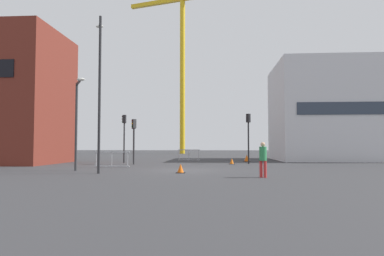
{
  "coord_description": "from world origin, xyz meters",
  "views": [
    {
      "loc": [
        1.93,
        -21.06,
        1.52
      ],
      "look_at": [
        0.0,
        6.52,
        2.86
      ],
      "focal_mm": 32.81,
      "sensor_mm": 36.0,
      "label": 1
    }
  ],
  "objects_px": {
    "streetlamp_short": "(77,115)",
    "traffic_cone_striped": "(247,158)",
    "traffic_light_island": "(124,131)",
    "traffic_light_corner": "(134,134)",
    "traffic_light_crosswalk": "(134,134)",
    "pedestrian_walking": "(263,157)",
    "construction_crane": "(181,52)",
    "traffic_light_near": "(248,130)",
    "traffic_cone_on_verge": "(181,169)",
    "traffic_cone_orange": "(232,162)",
    "streetlamp_tall": "(100,83)"
  },
  "relations": [
    {
      "from": "streetlamp_short",
      "to": "traffic_cone_striped",
      "type": "distance_m",
      "value": 16.91
    },
    {
      "from": "traffic_light_island",
      "to": "traffic_light_corner",
      "type": "distance_m",
      "value": 2.14
    },
    {
      "from": "traffic_light_island",
      "to": "traffic_light_crosswalk",
      "type": "xyz_separation_m",
      "value": [
        1.41,
        -2.36,
        -0.33
      ]
    },
    {
      "from": "traffic_light_crosswalk",
      "to": "pedestrian_walking",
      "type": "relative_size",
      "value": 2.14
    },
    {
      "from": "construction_crane",
      "to": "streetlamp_short",
      "type": "bearing_deg",
      "value": -92.52
    },
    {
      "from": "traffic_light_near",
      "to": "traffic_cone_on_verge",
      "type": "relative_size",
      "value": 8.09
    },
    {
      "from": "pedestrian_walking",
      "to": "traffic_cone_on_verge",
      "type": "xyz_separation_m",
      "value": [
        -4.11,
        2.4,
        -0.73
      ]
    },
    {
      "from": "traffic_light_corner",
      "to": "traffic_cone_on_verge",
      "type": "bearing_deg",
      "value": -65.87
    },
    {
      "from": "traffic_light_island",
      "to": "traffic_light_crosswalk",
      "type": "distance_m",
      "value": 2.76
    },
    {
      "from": "traffic_light_near",
      "to": "pedestrian_walking",
      "type": "distance_m",
      "value": 12.1
    },
    {
      "from": "traffic_cone_orange",
      "to": "traffic_cone_striped",
      "type": "height_order",
      "value": "traffic_cone_striped"
    },
    {
      "from": "traffic_light_crosswalk",
      "to": "traffic_light_corner",
      "type": "bearing_deg",
      "value": 103.78
    },
    {
      "from": "streetlamp_tall",
      "to": "traffic_light_island",
      "type": "xyz_separation_m",
      "value": [
        -1.55,
        10.94,
        -2.16
      ]
    },
    {
      "from": "traffic_light_island",
      "to": "traffic_cone_striped",
      "type": "height_order",
      "value": "traffic_light_island"
    },
    {
      "from": "traffic_light_crosswalk",
      "to": "traffic_cone_orange",
      "type": "height_order",
      "value": "traffic_light_crosswalk"
    },
    {
      "from": "pedestrian_walking",
      "to": "traffic_cone_on_verge",
      "type": "relative_size",
      "value": 3.3
    },
    {
      "from": "traffic_cone_orange",
      "to": "streetlamp_short",
      "type": "bearing_deg",
      "value": -138.55
    },
    {
      "from": "streetlamp_tall",
      "to": "traffic_light_crosswalk",
      "type": "bearing_deg",
      "value": 90.94
    },
    {
      "from": "traffic_cone_orange",
      "to": "traffic_cone_on_verge",
      "type": "distance_m",
      "value": 9.59
    },
    {
      "from": "construction_crane",
      "to": "pedestrian_walking",
      "type": "distance_m",
      "value": 48.75
    },
    {
      "from": "traffic_light_near",
      "to": "streetlamp_tall",
      "type": "bearing_deg",
      "value": -131.37
    },
    {
      "from": "streetlamp_tall",
      "to": "traffic_light_island",
      "type": "relative_size",
      "value": 2.08
    },
    {
      "from": "streetlamp_tall",
      "to": "traffic_cone_striped",
      "type": "xyz_separation_m",
      "value": [
        9.08,
        13.99,
        -4.6
      ]
    },
    {
      "from": "traffic_light_crosswalk",
      "to": "traffic_cone_orange",
      "type": "xyz_separation_m",
      "value": [
        7.66,
        1.0,
        -2.2
      ]
    },
    {
      "from": "streetlamp_tall",
      "to": "traffic_light_island",
      "type": "distance_m",
      "value": 11.25
    },
    {
      "from": "construction_crane",
      "to": "traffic_light_near",
      "type": "height_order",
      "value": "construction_crane"
    },
    {
      "from": "traffic_light_island",
      "to": "traffic_light_crosswalk",
      "type": "relative_size",
      "value": 1.15
    },
    {
      "from": "pedestrian_walking",
      "to": "traffic_light_island",
      "type": "bearing_deg",
      "value": 128.05
    },
    {
      "from": "construction_crane",
      "to": "streetlamp_short",
      "type": "xyz_separation_m",
      "value": [
        -1.83,
        -41.64,
        -14.78
      ]
    },
    {
      "from": "traffic_light_island",
      "to": "traffic_cone_orange",
      "type": "height_order",
      "value": "traffic_light_island"
    },
    {
      "from": "streetlamp_short",
      "to": "traffic_cone_on_verge",
      "type": "height_order",
      "value": "streetlamp_short"
    },
    {
      "from": "streetlamp_tall",
      "to": "traffic_cone_on_verge",
      "type": "relative_size",
      "value": 17.03
    },
    {
      "from": "streetlamp_short",
      "to": "traffic_cone_orange",
      "type": "height_order",
      "value": "streetlamp_short"
    },
    {
      "from": "traffic_light_near",
      "to": "pedestrian_walking",
      "type": "xyz_separation_m",
      "value": [
        -0.41,
        -11.96,
        -1.75
      ]
    },
    {
      "from": "traffic_cone_on_verge",
      "to": "traffic_cone_striped",
      "type": "xyz_separation_m",
      "value": [
        4.71,
        13.46,
        0.07
      ]
    },
    {
      "from": "traffic_light_near",
      "to": "traffic_cone_striped",
      "type": "relative_size",
      "value": 6.39
    },
    {
      "from": "traffic_light_near",
      "to": "traffic_light_island",
      "type": "bearing_deg",
      "value": 175.37
    },
    {
      "from": "pedestrian_walking",
      "to": "construction_crane",
      "type": "bearing_deg",
      "value": 100.63
    },
    {
      "from": "traffic_light_island",
      "to": "pedestrian_walking",
      "type": "relative_size",
      "value": 2.47
    },
    {
      "from": "streetlamp_tall",
      "to": "traffic_light_near",
      "type": "height_order",
      "value": "streetlamp_tall"
    },
    {
      "from": "construction_crane",
      "to": "traffic_cone_orange",
      "type": "distance_m",
      "value": 38.61
    },
    {
      "from": "traffic_light_corner",
      "to": "traffic_cone_striped",
      "type": "relative_size",
      "value": 5.81
    },
    {
      "from": "traffic_light_corner",
      "to": "traffic_light_crosswalk",
      "type": "bearing_deg",
      "value": -76.22
    },
    {
      "from": "streetlamp_tall",
      "to": "traffic_cone_on_verge",
      "type": "bearing_deg",
      "value": 6.93
    },
    {
      "from": "construction_crane",
      "to": "traffic_cone_orange",
      "type": "bearing_deg",
      "value": -77.4
    },
    {
      "from": "pedestrian_walking",
      "to": "traffic_cone_on_verge",
      "type": "height_order",
      "value": "pedestrian_walking"
    },
    {
      "from": "traffic_light_crosswalk",
      "to": "traffic_light_corner",
      "type": "distance_m",
      "value": 4.59
    },
    {
      "from": "traffic_light_island",
      "to": "streetlamp_tall",
      "type": "bearing_deg",
      "value": -81.95
    },
    {
      "from": "traffic_light_corner",
      "to": "construction_crane",
      "type": "bearing_deg",
      "value": 87.54
    },
    {
      "from": "traffic_light_island",
      "to": "pedestrian_walking",
      "type": "height_order",
      "value": "traffic_light_island"
    }
  ]
}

